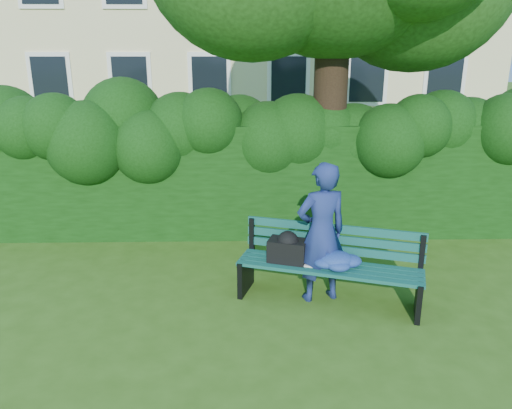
{
  "coord_description": "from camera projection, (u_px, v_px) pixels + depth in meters",
  "views": [
    {
      "loc": [
        -0.14,
        -5.63,
        2.91
      ],
      "look_at": [
        0.0,
        0.6,
        0.95
      ],
      "focal_mm": 35.0,
      "sensor_mm": 36.0,
      "label": 1
    }
  ],
  "objects": [
    {
      "name": "ground",
      "position": [
        257.0,
        291.0,
        6.25
      ],
      "size": [
        80.0,
        80.0,
        0.0
      ],
      "primitive_type": "plane",
      "color": "#345816",
      "rests_on": "ground"
    },
    {
      "name": "hedge",
      "position": [
        254.0,
        178.0,
        8.08
      ],
      "size": [
        10.0,
        1.0,
        1.8
      ],
      "color": "black",
      "rests_on": "ground"
    },
    {
      "name": "park_bench",
      "position": [
        322.0,
        260.0,
        5.89
      ],
      "size": [
        2.21,
        1.19,
        0.89
      ],
      "rotation": [
        0.0,
        0.0,
        -0.31
      ],
      "color": "#0D413E",
      "rests_on": "ground"
    },
    {
      "name": "man_reading",
      "position": [
        321.0,
        233.0,
        5.83
      ],
      "size": [
        0.7,
        0.56,
        1.69
      ],
      "primitive_type": "imported",
      "rotation": [
        0.0,
        0.0,
        3.42
      ],
      "color": "navy",
      "rests_on": "ground"
    }
  ]
}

